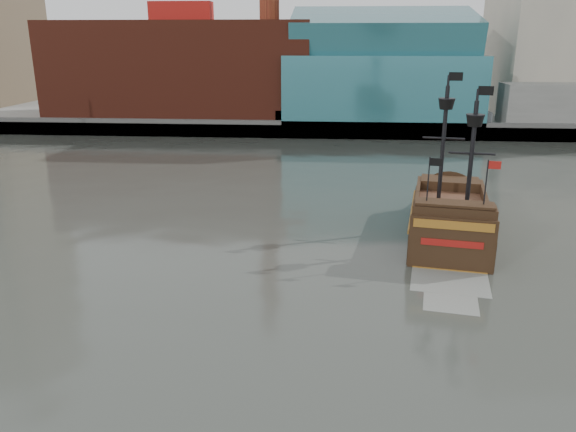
{
  "coord_description": "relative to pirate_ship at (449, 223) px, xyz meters",
  "views": [
    {
      "loc": [
        2.76,
        -21.76,
        14.46
      ],
      "look_at": [
        0.12,
        11.01,
        4.0
      ],
      "focal_mm": 35.0,
      "sensor_mm": 36.0,
      "label": 1
    }
  ],
  "objects": [
    {
      "name": "ground",
      "position": [
        -11.66,
        -19.22,
        -1.17
      ],
      "size": [
        400.0,
        400.0,
        0.0
      ],
      "primitive_type": "plane",
      "color": "#2A2D28",
      "rests_on": "ground"
    },
    {
      "name": "promenade_far",
      "position": [
        -11.66,
        72.78,
        -0.17
      ],
      "size": [
        220.0,
        60.0,
        2.0
      ],
      "primitive_type": "cube",
      "color": "slate",
      "rests_on": "ground"
    },
    {
      "name": "seawall",
      "position": [
        -11.66,
        43.28,
        0.13
      ],
      "size": [
        220.0,
        1.0,
        2.6
      ],
      "primitive_type": "cube",
      "color": "#4C4C49",
      "rests_on": "ground"
    },
    {
      "name": "pirate_ship",
      "position": [
        0.0,
        0.0,
        0.0
      ],
      "size": [
        8.01,
        17.94,
        12.96
      ],
      "rotation": [
        0.0,
        0.0,
        -0.17
      ],
      "color": "black",
      "rests_on": "ground"
    }
  ]
}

